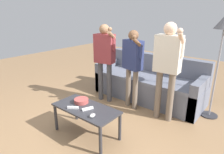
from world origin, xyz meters
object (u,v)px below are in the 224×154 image
object	(u,v)px
couch	(149,83)
game_remote_wand_near	(88,109)
floor_lamp	(224,31)
coffee_table	(86,111)
player_center	(133,61)
game_remote_wand_far	(73,108)
snack_bowl	(81,101)
player_right	(167,61)
player_left	(105,54)
game_remote_nunchuk	(92,115)

from	to	relation	value
couch	game_remote_wand_near	size ratio (longest dim) A/B	13.45
floor_lamp	coffee_table	bearing A→B (deg)	-126.11
player_center	game_remote_wand_far	size ratio (longest dim) A/B	9.59
floor_lamp	game_remote_wand_near	world-z (taller)	floor_lamp
snack_bowl	player_right	xyz separation A→B (m)	(0.84, 1.07, 0.53)
coffee_table	game_remote_wand_near	size ratio (longest dim) A/B	6.00
player_left	game_remote_wand_far	size ratio (longest dim) A/B	10.10
game_remote_wand_far	snack_bowl	bearing A→B (deg)	103.54
game_remote_nunchuk	player_left	bearing A→B (deg)	124.61
game_remote_nunchuk	player_center	xyz separation A→B (m)	(-0.25, 1.29, 0.44)
player_left	player_center	xyz separation A→B (m)	(0.59, 0.08, -0.05)
game_remote_nunchuk	player_center	world-z (taller)	player_center
player_right	game_remote_wand_near	distance (m)	1.42
game_remote_wand_near	game_remote_nunchuk	bearing A→B (deg)	-27.80
player_left	player_center	distance (m)	0.59
player_right	game_remote_wand_far	bearing A→B (deg)	-121.77
snack_bowl	player_left	distance (m)	1.19
floor_lamp	snack_bowl	bearing A→B (deg)	-130.79
coffee_table	player_right	xyz separation A→B (m)	(0.67, 1.14, 0.62)
floor_lamp	player_center	world-z (taller)	floor_lamp
player_center	player_left	bearing A→B (deg)	-172.00
game_remote_nunchuk	game_remote_wand_near	world-z (taller)	game_remote_nunchuk
floor_lamp	player_center	bearing A→B (deg)	-155.37
coffee_table	game_remote_wand_far	xyz separation A→B (m)	(-0.12, -0.13, 0.08)
couch	game_remote_wand_near	bearing A→B (deg)	-89.63
coffee_table	floor_lamp	world-z (taller)	floor_lamp
snack_bowl	player_right	distance (m)	1.46
coffee_table	game_remote_nunchuk	xyz separation A→B (m)	(0.26, -0.13, 0.09)
snack_bowl	player_left	bearing A→B (deg)	111.92
player_right	player_center	bearing A→B (deg)	177.96
snack_bowl	floor_lamp	world-z (taller)	floor_lamp
snack_bowl	game_remote_wand_near	bearing A→B (deg)	-22.78
couch	player_right	world-z (taller)	player_right
player_left	player_right	world-z (taller)	player_right
coffee_table	game_remote_wand_near	bearing A→B (deg)	-22.13
couch	player_left	world-z (taller)	player_left
snack_bowl	coffee_table	bearing A→B (deg)	-23.02
player_left	player_right	size ratio (longest dim) A/B	0.95
couch	player_center	bearing A→B (deg)	-94.01
player_left	snack_bowl	bearing A→B (deg)	-68.08
player_left	game_remote_wand_near	distance (m)	1.37
game_remote_wand_near	coffee_table	bearing A→B (deg)	157.87
floor_lamp	player_center	xyz separation A→B (m)	(-1.26, -0.58, -0.55)
player_right	game_remote_wand_near	size ratio (longest dim) A/B	9.79
snack_bowl	player_center	world-z (taller)	player_center
game_remote_nunchuk	game_remote_wand_near	xyz separation A→B (m)	(-0.20, 0.10, -0.01)
floor_lamp	game_remote_wand_near	bearing A→B (deg)	-124.32
couch	floor_lamp	world-z (taller)	floor_lamp
game_remote_nunchuk	floor_lamp	size ratio (longest dim) A/B	0.05
game_remote_wand_far	floor_lamp	bearing A→B (deg)	53.43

